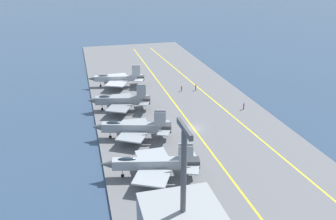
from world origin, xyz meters
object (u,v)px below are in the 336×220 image
(parked_jet_nearest, at_px, (152,164))
(parked_jet_fourth, at_px, (118,78))
(parked_jet_third, at_px, (120,100))
(crew_brown_vest, at_px, (182,88))
(parked_jet_second, at_px, (133,127))
(crew_red_vest, at_px, (196,87))
(crew_purple_vest, at_px, (244,106))

(parked_jet_nearest, xyz_separation_m, parked_jet_fourth, (50.97, -0.35, -0.10))
(parked_jet_third, bearing_deg, crew_brown_vest, -62.94)
(parked_jet_second, xyz_separation_m, parked_jet_fourth, (35.49, -1.13, -0.05))
(parked_jet_nearest, bearing_deg, parked_jet_third, 2.41)
(parked_jet_nearest, relative_size, crew_red_vest, 9.59)
(parked_jet_second, distance_m, parked_jet_third, 16.51)
(parked_jet_second, height_order, parked_jet_third, parked_jet_third)
(parked_jet_nearest, relative_size, parked_jet_fourth, 1.02)
(parked_jet_nearest, xyz_separation_m, crew_red_vest, (41.49, -22.14, -1.67))
(parked_jet_second, bearing_deg, parked_jet_third, 1.95)
(parked_jet_fourth, relative_size, crew_purple_vest, 9.41)
(parked_jet_second, xyz_separation_m, crew_red_vest, (26.01, -22.93, -1.61))
(crew_red_vest, bearing_deg, crew_brown_vest, 85.94)
(parked_jet_third, height_order, parked_jet_fourth, parked_jet_third)
(parked_jet_fourth, height_order, crew_red_vest, parked_jet_fourth)
(parked_jet_fourth, height_order, crew_brown_vest, parked_jet_fourth)
(parked_jet_third, xyz_separation_m, crew_purple_vest, (-7.54, -30.72, -1.64))
(parked_jet_third, height_order, crew_brown_vest, parked_jet_third)
(parked_jet_second, height_order, crew_brown_vest, parked_jet_second)
(crew_brown_vest, bearing_deg, parked_jet_nearest, 156.87)
(parked_jet_nearest, bearing_deg, crew_red_vest, -28.09)
(crew_purple_vest, bearing_deg, parked_jet_second, 106.56)
(parked_jet_nearest, height_order, crew_purple_vest, parked_jet_nearest)
(parked_jet_nearest, xyz_separation_m, parked_jet_third, (31.99, 1.35, -0.03))
(parked_jet_nearest, xyz_separation_m, parked_jet_second, (15.48, 0.79, -0.06))
(parked_jet_fourth, bearing_deg, crew_brown_vest, -117.64)
(parked_jet_nearest, height_order, parked_jet_second, parked_jet_second)
(crew_brown_vest, relative_size, crew_purple_vest, 0.96)
(parked_jet_nearest, distance_m, parked_jet_third, 32.01)
(parked_jet_second, bearing_deg, parked_jet_fourth, -1.83)
(crew_purple_vest, bearing_deg, parked_jet_fourth, 47.58)
(parked_jet_third, xyz_separation_m, crew_brown_vest, (9.81, -19.21, -1.69))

